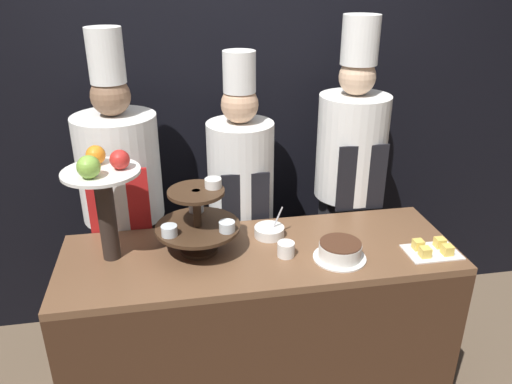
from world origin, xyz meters
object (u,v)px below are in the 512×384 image
at_px(serving_bowl_far, 269,231).
at_px(chef_center_left, 241,198).
at_px(fruit_pedestal, 103,187).
at_px(cup_white, 286,249).
at_px(cake_round, 340,251).
at_px(cake_square_tray, 432,249).
at_px(chef_left, 123,199).
at_px(chef_center_right, 349,175).
at_px(tiered_stand, 198,219).

bearing_deg(serving_bowl_far, chef_center_left, 101.96).
distance_m(fruit_pedestal, cup_white, 0.83).
xyz_separation_m(cake_round, chef_center_left, (-0.35, 0.63, -0.00)).
bearing_deg(cake_square_tray, fruit_pedestal, 171.52).
height_order(cake_square_tray, serving_bowl_far, serving_bowl_far).
height_order(cake_square_tray, chef_center_left, chef_center_left).
relative_size(chef_left, chef_center_right, 0.98).
xyz_separation_m(cake_square_tray, chef_left, (-1.39, 0.66, 0.06)).
bearing_deg(chef_center_left, cake_round, -61.29).
height_order(tiered_stand, cup_white, tiered_stand).
bearing_deg(chef_center_right, tiered_stand, -152.27).
xyz_separation_m(tiered_stand, chef_left, (-0.36, 0.46, -0.08)).
bearing_deg(chef_center_left, serving_bowl_far, -78.04).
relative_size(tiered_stand, fruit_pedestal, 0.75).
relative_size(fruit_pedestal, serving_bowl_far, 3.40).
height_order(tiered_stand, fruit_pedestal, fruit_pedestal).
bearing_deg(fruit_pedestal, cake_square_tray, -8.48).
relative_size(fruit_pedestal, chef_center_right, 0.27).
bearing_deg(cake_round, fruit_pedestal, 169.42).
distance_m(cake_round, serving_bowl_far, 0.37).
relative_size(cake_square_tray, chef_left, 0.13).
height_order(tiered_stand, chef_center_left, chef_center_left).
bearing_deg(cake_round, chef_center_right, 67.45).
bearing_deg(cup_white, serving_bowl_far, 101.04).
xyz_separation_m(chef_left, chef_center_right, (1.23, 0.00, 0.05)).
relative_size(chef_center_left, chef_center_right, 0.92).
bearing_deg(cake_square_tray, chef_left, 154.70).
xyz_separation_m(tiered_stand, cake_square_tray, (1.03, -0.20, -0.14)).
height_order(fruit_pedestal, cake_round, fruit_pedestal).
relative_size(cake_round, serving_bowl_far, 1.57).
bearing_deg(chef_center_right, cup_white, -130.86).
distance_m(cup_white, chef_center_right, 0.76).
bearing_deg(chef_left, chef_center_right, 0.00).
xyz_separation_m(tiered_stand, chef_center_right, (0.87, 0.46, -0.04)).
bearing_deg(cup_white, fruit_pedestal, 170.96).
distance_m(cake_round, chef_center_right, 0.69).
bearing_deg(serving_bowl_far, fruit_pedestal, -174.65).
relative_size(serving_bowl_far, chef_left, 0.08).
relative_size(serving_bowl_far, chef_center_right, 0.08).
xyz_separation_m(tiered_stand, serving_bowl_far, (0.34, 0.08, -0.13)).
relative_size(cake_square_tray, chef_center_right, 0.13).
distance_m(fruit_pedestal, chef_center_left, 0.84).
height_order(cup_white, chef_left, chef_left).
relative_size(serving_bowl_far, chef_center_left, 0.09).
xyz_separation_m(cup_white, chef_center_left, (-0.12, 0.57, 0.00)).
height_order(tiered_stand, cake_round, tiered_stand).
bearing_deg(chef_center_right, chef_left, -180.00).
distance_m(tiered_stand, chef_center_left, 0.54).
distance_m(cake_round, cup_white, 0.24).
height_order(fruit_pedestal, chef_center_right, chef_center_right).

